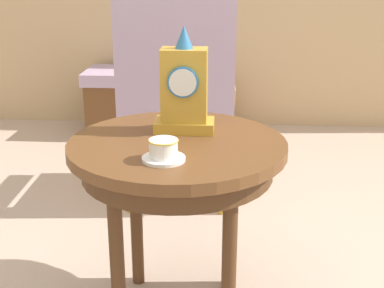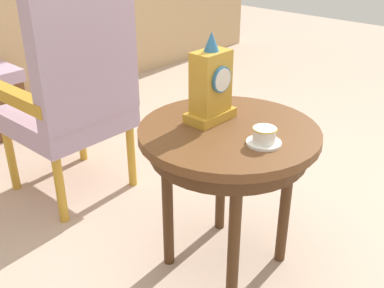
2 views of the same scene
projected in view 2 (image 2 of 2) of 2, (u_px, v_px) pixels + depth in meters
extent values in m
plane|color=#BCA38E|center=(221.00, 261.00, 1.95)|extent=(10.00, 10.00, 0.00)
cylinder|color=brown|center=(230.00, 133.00, 1.69)|extent=(0.67, 0.67, 0.03)
cylinder|color=#482B16|center=(229.00, 146.00, 1.71)|extent=(0.59, 0.59, 0.07)
cylinder|color=#482B16|center=(221.00, 173.00, 2.04)|extent=(0.04, 0.04, 0.58)
cylinder|color=#482B16|center=(168.00, 204.00, 1.82)|extent=(0.04, 0.04, 0.58)
cylinder|color=#482B16|center=(234.00, 240.00, 1.61)|extent=(0.04, 0.04, 0.58)
cylinder|color=#482B16|center=(285.00, 202.00, 1.83)|extent=(0.04, 0.04, 0.58)
cylinder|color=white|center=(264.00, 143.00, 1.56)|extent=(0.12, 0.12, 0.01)
cylinder|color=white|center=(264.00, 135.00, 1.55)|extent=(0.08, 0.08, 0.05)
torus|color=gold|center=(265.00, 129.00, 1.54)|extent=(0.08, 0.08, 0.00)
cube|color=gold|center=(210.00, 115.00, 1.75)|extent=(0.19, 0.11, 0.04)
cube|color=gold|center=(211.00, 82.00, 1.69)|extent=(0.14, 0.09, 0.23)
cylinder|color=teal|center=(222.00, 80.00, 1.65)|extent=(0.10, 0.01, 0.10)
cylinder|color=white|center=(223.00, 80.00, 1.64)|extent=(0.08, 0.00, 0.08)
cone|color=teal|center=(212.00, 41.00, 1.62)|extent=(0.06, 0.06, 0.07)
cube|color=#B299B7|center=(66.00, 117.00, 2.31)|extent=(0.53, 0.53, 0.11)
cube|color=#B299B7|center=(85.00, 52.00, 2.01)|extent=(0.52, 0.10, 0.64)
cube|color=gold|center=(100.00, 75.00, 2.39)|extent=(0.08, 0.47, 0.06)
cube|color=gold|center=(19.00, 99.00, 2.08)|extent=(0.08, 0.47, 0.06)
cylinder|color=gold|center=(81.00, 132.00, 2.69)|extent=(0.04, 0.04, 0.35)
cylinder|color=gold|center=(11.00, 159.00, 2.39)|extent=(0.04, 0.04, 0.35)
cylinder|color=gold|center=(131.00, 156.00, 2.43)|extent=(0.04, 0.04, 0.35)
cylinder|color=gold|center=(60.00, 189.00, 2.13)|extent=(0.04, 0.04, 0.35)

